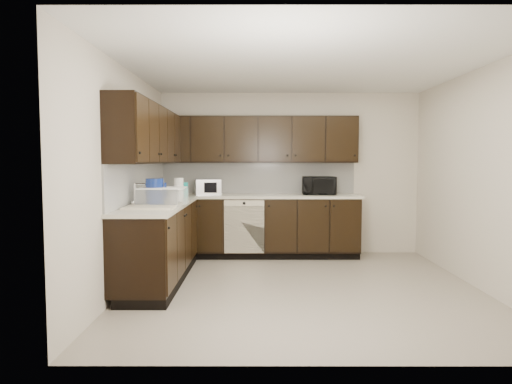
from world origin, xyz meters
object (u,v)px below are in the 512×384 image
(toaster_oven, at_px, (208,187))
(storage_bin, at_px, (162,197))
(sink, at_px, (154,211))
(microwave, at_px, (319,186))
(blue_pitcher, at_px, (155,192))

(toaster_oven, bearing_deg, storage_bin, -115.16)
(sink, bearing_deg, microwave, 39.53)
(storage_bin, height_order, blue_pitcher, blue_pitcher)
(sink, distance_m, toaster_oven, 1.76)
(microwave, height_order, storage_bin, microwave)
(microwave, height_order, toaster_oven, microwave)
(microwave, bearing_deg, blue_pitcher, -141.45)
(microwave, relative_size, toaster_oven, 1.31)
(sink, xyz_separation_m, storage_bin, (0.07, 0.13, 0.16))
(microwave, height_order, blue_pitcher, blue_pitcher)
(sink, bearing_deg, storage_bin, 61.51)
(sink, bearing_deg, blue_pitcher, 97.82)
(sink, relative_size, blue_pitcher, 2.67)
(blue_pitcher, bearing_deg, storage_bin, 4.02)
(microwave, bearing_deg, sink, -139.20)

